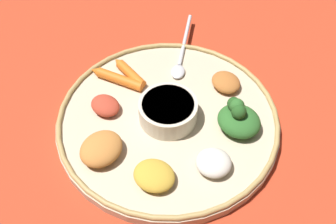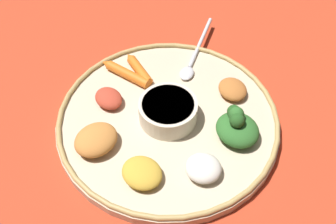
{
  "view_description": "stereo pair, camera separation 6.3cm",
  "coord_description": "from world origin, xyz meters",
  "px_view_note": "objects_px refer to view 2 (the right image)",
  "views": [
    {
      "loc": [
        -0.12,
        0.38,
        0.52
      ],
      "look_at": [
        0.0,
        0.0,
        0.03
      ],
      "focal_mm": 43.07,
      "sensor_mm": 36.0,
      "label": 1
    },
    {
      "loc": [
        -0.18,
        0.36,
        0.52
      ],
      "look_at": [
        0.0,
        0.0,
        0.03
      ],
      "focal_mm": 43.07,
      "sensor_mm": 36.0,
      "label": 2
    }
  ],
  "objects_px": {
    "spoon": "(194,57)",
    "carrot_outer": "(125,73)",
    "carrot_near_spoon": "(138,68)",
    "center_bowl": "(168,110)",
    "greens_pile": "(237,127)"
  },
  "relations": [
    {
      "from": "carrot_outer",
      "to": "center_bowl",
      "type": "bearing_deg",
      "value": 155.45
    },
    {
      "from": "center_bowl",
      "to": "greens_pile",
      "type": "relative_size",
      "value": 1.05
    },
    {
      "from": "center_bowl",
      "to": "carrot_outer",
      "type": "distance_m",
      "value": 0.12
    },
    {
      "from": "center_bowl",
      "to": "carrot_outer",
      "type": "xyz_separation_m",
      "value": [
        0.11,
        -0.05,
        -0.01
      ]
    },
    {
      "from": "center_bowl",
      "to": "greens_pile",
      "type": "distance_m",
      "value": 0.11
    },
    {
      "from": "greens_pile",
      "to": "carrot_near_spoon",
      "type": "xyz_separation_m",
      "value": [
        0.2,
        -0.05,
        -0.01
      ]
    },
    {
      "from": "greens_pile",
      "to": "spoon",
      "type": "bearing_deg",
      "value": -44.52
    },
    {
      "from": "greens_pile",
      "to": "carrot_near_spoon",
      "type": "height_order",
      "value": "greens_pile"
    },
    {
      "from": "spoon",
      "to": "carrot_outer",
      "type": "distance_m",
      "value": 0.13
    },
    {
      "from": "center_bowl",
      "to": "carrot_outer",
      "type": "height_order",
      "value": "center_bowl"
    },
    {
      "from": "center_bowl",
      "to": "carrot_near_spoon",
      "type": "relative_size",
      "value": 1.2
    },
    {
      "from": "carrot_near_spoon",
      "to": "spoon",
      "type": "bearing_deg",
      "value": -134.72
    },
    {
      "from": "center_bowl",
      "to": "spoon",
      "type": "relative_size",
      "value": 0.52
    },
    {
      "from": "spoon",
      "to": "carrot_outer",
      "type": "xyz_separation_m",
      "value": [
        0.09,
        0.09,
        0.0
      ]
    },
    {
      "from": "center_bowl",
      "to": "spoon",
      "type": "height_order",
      "value": "center_bowl"
    }
  ]
}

